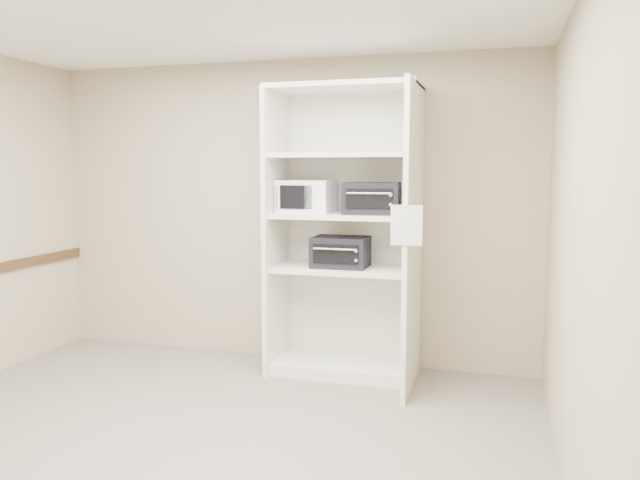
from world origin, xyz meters
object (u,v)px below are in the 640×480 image
(shelving_unit, at_px, (349,242))
(microwave, at_px, (306,196))
(toaster_oven_upper, at_px, (372,198))
(toaster_oven_lower, at_px, (341,252))

(shelving_unit, xyz_separation_m, microwave, (-0.38, 0.02, 0.38))
(shelving_unit, height_order, microwave, shelving_unit)
(shelving_unit, xyz_separation_m, toaster_oven_upper, (0.19, -0.03, 0.37))
(shelving_unit, bearing_deg, microwave, 177.10)
(microwave, xyz_separation_m, toaster_oven_lower, (0.32, -0.05, -0.46))
(toaster_oven_upper, relative_size, toaster_oven_lower, 0.98)
(shelving_unit, distance_m, toaster_oven_lower, 0.11)
(microwave, distance_m, toaster_oven_lower, 0.56)
(shelving_unit, xyz_separation_m, toaster_oven_lower, (-0.07, -0.03, -0.08))
(shelving_unit, bearing_deg, toaster_oven_upper, -8.86)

